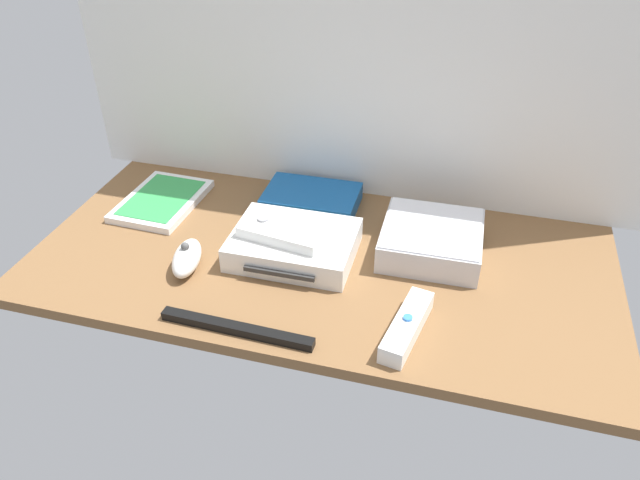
% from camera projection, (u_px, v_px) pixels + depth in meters
% --- Properties ---
extents(ground_plane, '(1.00, 0.48, 0.02)m').
position_uv_depth(ground_plane, '(320.00, 263.00, 1.06)').
color(ground_plane, brown).
rests_on(ground_plane, ground).
extents(back_wall, '(1.10, 0.01, 0.64)m').
position_uv_depth(back_wall, '(357.00, 32.00, 1.07)').
color(back_wall, white).
rests_on(back_wall, ground).
extents(game_console, '(0.21, 0.17, 0.04)m').
position_uv_depth(game_console, '(293.00, 245.00, 1.05)').
color(game_console, white).
rests_on(game_console, ground_plane).
extents(mini_computer, '(0.17, 0.17, 0.05)m').
position_uv_depth(mini_computer, '(431.00, 240.00, 1.06)').
color(mini_computer, silver).
rests_on(mini_computer, ground_plane).
extents(game_case, '(0.14, 0.19, 0.02)m').
position_uv_depth(game_case, '(162.00, 201.00, 1.20)').
color(game_case, white).
rests_on(game_case, ground_plane).
extents(network_router, '(0.18, 0.13, 0.03)m').
position_uv_depth(network_router, '(311.00, 199.00, 1.19)').
color(network_router, '#145193').
rests_on(network_router, ground_plane).
extents(remote_wand, '(0.06, 0.15, 0.03)m').
position_uv_depth(remote_wand, '(407.00, 326.00, 0.89)').
color(remote_wand, white).
rests_on(remote_wand, ground_plane).
extents(remote_nunchuk, '(0.06, 0.11, 0.05)m').
position_uv_depth(remote_nunchuk, '(187.00, 258.00, 1.02)').
color(remote_nunchuk, white).
rests_on(remote_nunchuk, ground_plane).
extents(remote_classic_pad, '(0.15, 0.10, 0.02)m').
position_uv_depth(remote_classic_pad, '(284.00, 230.00, 1.03)').
color(remote_classic_pad, white).
rests_on(remote_classic_pad, game_console).
extents(sensor_bar, '(0.24, 0.02, 0.01)m').
position_uv_depth(sensor_bar, '(237.00, 329.00, 0.90)').
color(sensor_bar, black).
rests_on(sensor_bar, ground_plane).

